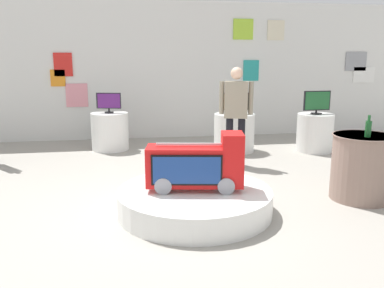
% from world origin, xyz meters
% --- Properties ---
extents(ground_plane, '(30.00, 30.00, 0.00)m').
position_xyz_m(ground_plane, '(0.00, 0.00, 0.00)').
color(ground_plane, '#9E998E').
extents(back_wall_display, '(12.61, 0.13, 3.01)m').
position_xyz_m(back_wall_display, '(0.01, 4.48, 1.51)').
color(back_wall_display, silver).
rests_on(back_wall_display, ground).
extents(main_display_pedestal, '(1.82, 1.82, 0.29)m').
position_xyz_m(main_display_pedestal, '(0.33, -0.19, 0.14)').
color(main_display_pedestal, white).
rests_on(main_display_pedestal, ground).
extents(novelty_firetruck_tv, '(1.16, 0.57, 0.68)m').
position_xyz_m(novelty_firetruck_tv, '(0.35, -0.20, 0.57)').
color(novelty_firetruck_tv, gray).
rests_on(novelty_firetruck_tv, main_display_pedestal).
extents(display_pedestal_left_rear, '(0.78, 0.78, 0.73)m').
position_xyz_m(display_pedestal_left_rear, '(1.62, 2.85, 0.37)').
color(display_pedestal_left_rear, white).
rests_on(display_pedestal_left_rear, ground).
extents(tv_on_left_rear, '(0.52, 0.20, 0.41)m').
position_xyz_m(tv_on_left_rear, '(1.62, 2.85, 0.95)').
color(tv_on_left_rear, black).
rests_on(tv_on_left_rear, display_pedestal_left_rear).
extents(display_pedestal_center_rear, '(0.69, 0.69, 0.73)m').
position_xyz_m(display_pedestal_center_rear, '(3.17, 2.59, 0.37)').
color(display_pedestal_center_rear, white).
rests_on(display_pedestal_center_rear, ground).
extents(tv_on_center_rear, '(0.54, 0.21, 0.45)m').
position_xyz_m(tv_on_center_rear, '(3.17, 2.59, 0.97)').
color(tv_on_center_rear, black).
rests_on(tv_on_center_rear, display_pedestal_center_rear).
extents(display_pedestal_right_rear, '(0.73, 0.73, 0.73)m').
position_xyz_m(display_pedestal_right_rear, '(-0.78, 3.38, 0.37)').
color(display_pedestal_right_rear, white).
rests_on(display_pedestal_right_rear, ground).
extents(tv_on_right_rear, '(0.48, 0.17, 0.39)m').
position_xyz_m(tv_on_right_rear, '(-0.78, 3.37, 0.95)').
color(tv_on_right_rear, black).
rests_on(tv_on_right_rear, display_pedestal_right_rear).
extents(side_table_round, '(0.78, 0.78, 0.85)m').
position_xyz_m(side_table_round, '(2.52, -0.07, 0.43)').
color(side_table_round, gray).
rests_on(side_table_round, ground).
extents(bottle_on_side_table, '(0.07, 0.07, 0.27)m').
position_xyz_m(bottle_on_side_table, '(2.49, -0.19, 0.96)').
color(bottle_on_side_table, '#195926').
rests_on(bottle_on_side_table, side_table_round).
extents(shopper_browsing_rear, '(0.54, 0.30, 1.65)m').
position_xyz_m(shopper_browsing_rear, '(1.36, 1.81, 0.96)').
color(shopper_browsing_rear, black).
rests_on(shopper_browsing_rear, ground).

